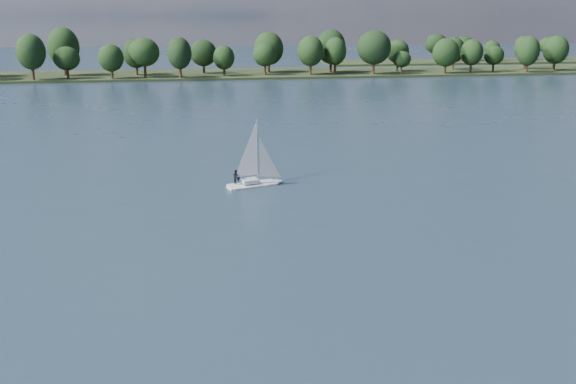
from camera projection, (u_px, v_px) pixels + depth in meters
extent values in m
plane|color=#233342|center=(263.00, 126.00, 124.11)|extent=(700.00, 700.00, 0.00)
cube|color=black|center=(222.00, 75.00, 230.56)|extent=(660.00, 40.00, 1.50)
cube|color=black|center=(555.00, 61.00, 302.15)|extent=(220.00, 30.00, 1.40)
cube|color=silver|center=(253.00, 186.00, 79.78)|extent=(6.90, 3.78, 0.78)
cube|color=silver|center=(253.00, 180.00, 79.58)|extent=(2.22, 1.71, 0.49)
cylinder|color=silver|center=(253.00, 151.00, 78.60)|extent=(0.12, 0.12, 7.82)
imported|color=black|center=(238.00, 176.00, 79.25)|extent=(0.62, 0.73, 1.69)
imported|color=black|center=(236.00, 177.00, 78.86)|extent=(0.89, 1.00, 1.69)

